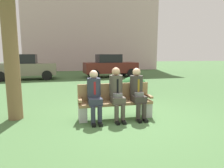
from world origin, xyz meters
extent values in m
plane|color=#466C3C|center=(0.00, 0.00, 0.00)|extent=(80.00, 80.00, 0.00)
cube|color=#99754C|center=(-0.33, 0.12, 0.42)|extent=(1.92, 0.44, 0.07)
cube|color=#99754C|center=(-0.33, 0.31, 0.68)|extent=(1.92, 0.06, 0.45)
cube|color=#99754C|center=(-1.25, 0.12, 0.55)|extent=(0.08, 0.44, 0.06)
cube|color=#99754C|center=(0.59, 0.12, 0.55)|extent=(0.08, 0.44, 0.06)
cube|color=#BABABA|center=(-1.19, 0.12, 0.19)|extent=(0.20, 0.37, 0.38)
cube|color=#BABABA|center=(0.53, 0.12, 0.19)|extent=(0.20, 0.37, 0.38)
cube|color=#2D3342|center=(-0.89, -0.05, 0.53)|extent=(0.32, 0.38, 0.16)
cylinder|color=#2D3342|center=(-0.97, -0.24, 0.23)|extent=(0.11, 0.11, 0.45)
cylinder|color=#2D3342|center=(-0.81, -0.24, 0.23)|extent=(0.11, 0.11, 0.45)
cube|color=black|center=(-0.97, -0.30, 0.04)|extent=(0.09, 0.22, 0.07)
cube|color=black|center=(-0.81, -0.30, 0.04)|extent=(0.09, 0.22, 0.07)
cylinder|color=#2D3342|center=(-0.89, 0.14, 0.83)|extent=(0.34, 0.34, 0.49)
cube|color=maroon|center=(-0.89, -0.03, 0.85)|extent=(0.05, 0.01, 0.32)
sphere|color=beige|center=(-0.89, 0.14, 1.17)|extent=(0.21, 0.21, 0.21)
cube|color=#4C473D|center=(-0.32, -0.05, 0.53)|extent=(0.32, 0.38, 0.16)
cylinder|color=#4C473D|center=(-0.40, -0.24, 0.23)|extent=(0.11, 0.11, 0.45)
cylinder|color=#4C473D|center=(-0.24, -0.24, 0.23)|extent=(0.11, 0.11, 0.45)
cube|color=black|center=(-0.40, -0.30, 0.04)|extent=(0.09, 0.22, 0.07)
cube|color=black|center=(-0.24, -0.30, 0.04)|extent=(0.09, 0.22, 0.07)
cylinder|color=#4C473D|center=(-0.32, 0.14, 0.86)|extent=(0.34, 0.34, 0.55)
cube|color=black|center=(-0.32, -0.03, 0.88)|extent=(0.05, 0.01, 0.35)
sphere|color=tan|center=(-0.32, 0.14, 1.23)|extent=(0.21, 0.21, 0.21)
cylinder|color=slate|center=(-0.32, -0.07, 0.66)|extent=(0.24, 0.24, 0.09)
cube|color=#38332D|center=(0.24, -0.05, 0.53)|extent=(0.32, 0.38, 0.16)
cylinder|color=#38332D|center=(0.16, -0.24, 0.23)|extent=(0.11, 0.11, 0.45)
cylinder|color=#38332D|center=(0.32, -0.24, 0.23)|extent=(0.11, 0.11, 0.45)
cube|color=black|center=(0.16, -0.30, 0.04)|extent=(0.09, 0.22, 0.07)
cube|color=black|center=(0.32, -0.30, 0.04)|extent=(0.09, 0.22, 0.07)
cylinder|color=#38332D|center=(0.24, 0.14, 0.84)|extent=(0.34, 0.34, 0.53)
cube|color=olive|center=(0.24, -0.03, 0.86)|extent=(0.05, 0.01, 0.34)
sphere|color=tan|center=(0.24, 0.14, 1.20)|extent=(0.21, 0.21, 0.21)
cylinder|color=slate|center=(0.24, -0.07, 0.66)|extent=(0.24, 0.24, 0.09)
cylinder|color=brown|center=(-2.87, 0.70, 1.65)|extent=(0.36, 0.36, 3.30)
ellipsoid|color=#317036|center=(1.36, 3.40, 0.35)|extent=(1.11, 1.02, 0.70)
cube|color=slate|center=(-4.14, 9.23, 0.70)|extent=(3.95, 1.69, 0.76)
cube|color=black|center=(-4.29, 9.23, 1.38)|extent=(1.75, 1.42, 0.60)
cylinder|color=black|center=(-2.80, 10.06, 0.32)|extent=(0.64, 0.16, 0.64)
cylinder|color=black|center=(-2.75, 8.50, 0.32)|extent=(0.64, 0.16, 0.64)
cylinder|color=black|center=(-5.53, 9.97, 0.32)|extent=(0.64, 0.16, 0.64)
cylinder|color=black|center=(-5.47, 8.41, 0.32)|extent=(0.64, 0.16, 0.64)
cube|color=#591E19|center=(1.70, 9.41, 0.70)|extent=(4.00, 1.83, 0.76)
cube|color=black|center=(1.55, 9.40, 1.38)|extent=(1.79, 1.47, 0.60)
cylinder|color=black|center=(3.01, 10.29, 0.32)|extent=(0.65, 0.18, 0.64)
cylinder|color=black|center=(3.12, 8.73, 0.32)|extent=(0.65, 0.18, 0.64)
cylinder|color=black|center=(0.29, 10.10, 0.32)|extent=(0.65, 0.18, 0.64)
cylinder|color=black|center=(0.40, 8.54, 0.32)|extent=(0.65, 0.18, 0.64)
cube|color=#CBA6AC|center=(1.47, 19.92, 5.68)|extent=(14.06, 8.76, 11.36)
camera|label=1|loc=(-1.57, -4.61, 1.65)|focal=30.98mm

